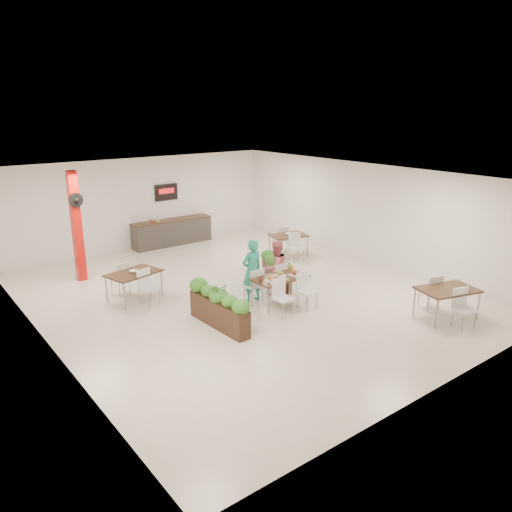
# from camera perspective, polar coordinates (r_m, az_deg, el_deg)

# --- Properties ---
(ground) EXTENTS (12.00, 12.00, 0.00)m
(ground) POSITION_cam_1_polar(r_m,az_deg,el_deg) (13.61, -1.84, -4.39)
(ground) COLOR beige
(ground) RESTS_ON ground
(room_shell) EXTENTS (10.10, 12.10, 3.22)m
(room_shell) POSITION_cam_1_polar(r_m,az_deg,el_deg) (13.02, -1.92, 3.87)
(room_shell) COLOR white
(room_shell) RESTS_ON ground
(red_column) EXTENTS (0.40, 0.41, 3.20)m
(red_column) POSITION_cam_1_polar(r_m,az_deg,el_deg) (15.14, -19.81, 3.30)
(red_column) COLOR #BC110C
(red_column) RESTS_ON ground
(service_counter) EXTENTS (3.00, 0.64, 2.20)m
(service_counter) POSITION_cam_1_polar(r_m,az_deg,el_deg) (18.58, -9.57, 2.79)
(service_counter) COLOR #2F2D2A
(service_counter) RESTS_ON ground
(main_table) EXTENTS (1.41, 1.63, 0.92)m
(main_table) POSITION_cam_1_polar(r_m,az_deg,el_deg) (12.69, 2.73, -2.94)
(main_table) COLOR black
(main_table) RESTS_ON ground
(diner_man) EXTENTS (0.61, 0.40, 1.66)m
(diner_man) POSITION_cam_1_polar(r_m,az_deg,el_deg) (12.88, -0.46, -1.70)
(diner_man) COLOR teal
(diner_man) RESTS_ON ground
(diner_woman) EXTENTS (0.73, 0.57, 1.50)m
(diner_woman) POSITION_cam_1_polar(r_m,az_deg,el_deg) (13.38, 2.28, -1.37)
(diner_woman) COLOR #E4657A
(diner_woman) RESTS_ON ground
(planter_left) EXTENTS (0.46, 2.05, 1.07)m
(planter_left) POSITION_cam_1_polar(r_m,az_deg,el_deg) (11.52, -4.27, -5.69)
(planter_left) COLOR black
(planter_left) RESTS_ON ground
(planter_right) EXTENTS (0.88, 1.73, 0.94)m
(planter_right) POSITION_cam_1_polar(r_m,az_deg,el_deg) (14.21, 2.34, -1.38)
(planter_right) COLOR black
(planter_right) RESTS_ON ground
(side_table_a) EXTENTS (1.50, 1.67, 0.92)m
(side_table_a) POSITION_cam_1_polar(r_m,az_deg,el_deg) (13.44, -13.80, -2.27)
(side_table_a) COLOR black
(side_table_a) RESTS_ON ground
(side_table_b) EXTENTS (1.37, 1.67, 0.92)m
(side_table_b) POSITION_cam_1_polar(r_m,az_deg,el_deg) (16.88, 3.72, 2.06)
(side_table_b) COLOR black
(side_table_b) RESTS_ON ground
(side_table_c) EXTENTS (1.55, 1.67, 0.92)m
(side_table_c) POSITION_cam_1_polar(r_m,az_deg,el_deg) (12.75, 21.01, -3.98)
(side_table_c) COLOR black
(side_table_c) RESTS_ON ground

